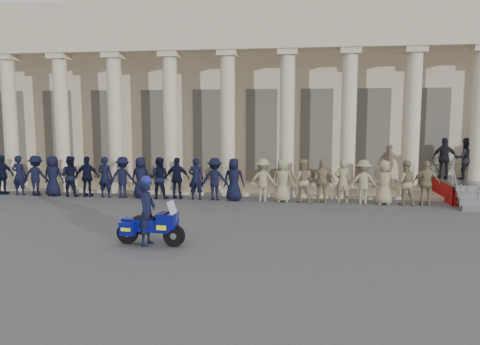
% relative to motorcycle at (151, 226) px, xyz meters
% --- Properties ---
extents(ground, '(90.00, 90.00, 0.00)m').
position_rel_motorcycle_xyz_m(ground, '(1.98, 0.47, -0.54)').
color(ground, '#464649').
rests_on(ground, ground).
extents(building, '(40.00, 12.50, 9.00)m').
position_rel_motorcycle_xyz_m(building, '(1.98, 15.21, 3.98)').
color(building, '#C2B092').
rests_on(building, ground).
extents(officer_rank, '(19.06, 0.67, 1.76)m').
position_rel_motorcycle_xyz_m(officer_rank, '(-0.11, 6.97, 0.34)').
color(officer_rank, black).
rests_on(officer_rank, ground).
extents(motorcycle, '(1.95, 0.81, 1.25)m').
position_rel_motorcycle_xyz_m(motorcycle, '(0.00, 0.00, 0.00)').
color(motorcycle, black).
rests_on(motorcycle, ground).
extents(rider, '(0.48, 0.69, 1.90)m').
position_rel_motorcycle_xyz_m(rider, '(-0.11, 0.01, 0.40)').
color(rider, black).
rests_on(rider, ground).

